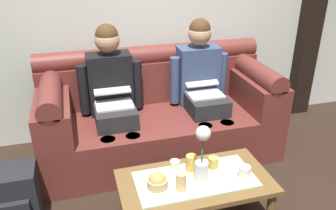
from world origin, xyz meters
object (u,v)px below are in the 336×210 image
at_px(flower_vase, 202,154).
at_px(cup_far_center, 213,162).
at_px(couch, 159,115).
at_px(cup_near_left, 245,172).
at_px(snack_bowl, 157,181).
at_px(cup_far_right, 191,163).
at_px(cup_far_left, 181,182).
at_px(person_left, 112,91).
at_px(backpack_left, 14,197).
at_px(person_right, 201,82).
at_px(cup_near_right, 175,167).
at_px(coffee_table, 195,185).

height_order(flower_vase, cup_far_center, flower_vase).
bearing_deg(couch, cup_far_center, -79.79).
distance_m(flower_vase, cup_near_left, 0.33).
xyz_separation_m(flower_vase, cup_far_center, (0.13, 0.11, -0.16)).
xyz_separation_m(couch, snack_bowl, (-0.27, -1.01, 0.05)).
bearing_deg(cup_far_right, couch, 90.37).
relative_size(cup_near_left, cup_far_left, 0.74).
relative_size(couch, person_left, 1.72).
xyz_separation_m(cup_far_center, backpack_left, (-1.38, 0.27, -0.21)).
bearing_deg(snack_bowl, flower_vase, -2.13).
relative_size(person_right, cup_far_center, 15.06).
xyz_separation_m(cup_near_right, cup_far_left, (-0.01, -0.19, 0.01)).
bearing_deg(person_left, cup_far_left, -75.21).
distance_m(person_right, cup_far_right, 1.01).
relative_size(person_right, flower_vase, 2.99).
xyz_separation_m(couch, cup_far_right, (0.01, -0.90, 0.06)).
distance_m(couch, person_left, 0.50).
relative_size(person_right, snack_bowl, 8.87).
bearing_deg(couch, backpack_left, -152.28).
relative_size(cup_near_right, cup_far_center, 1.17).
distance_m(coffee_table, flower_vase, 0.26).
height_order(person_right, cup_near_right, person_right).
relative_size(coffee_table, cup_near_right, 10.92).
bearing_deg(backpack_left, cup_near_left, -16.14).
bearing_deg(flower_vase, cup_near_left, -11.62).
bearing_deg(person_right, coffee_table, -112.44).
xyz_separation_m(person_left, cup_near_left, (0.73, -1.08, -0.23)).
height_order(person_left, cup_far_left, person_left).
height_order(couch, flower_vase, couch).
distance_m(flower_vase, snack_bowl, 0.34).
height_order(person_right, cup_far_center, person_right).
bearing_deg(cup_near_left, coffee_table, 165.54).
bearing_deg(cup_far_center, flower_vase, -140.02).
height_order(cup_near_left, backpack_left, cup_near_left).
relative_size(snack_bowl, cup_far_center, 1.70).
relative_size(cup_far_right, backpack_left, 0.27).
bearing_deg(cup_near_left, cup_near_right, 156.53).
bearing_deg(cup_near_left, cup_far_center, 132.44).
xyz_separation_m(coffee_table, cup_far_right, (0.01, 0.10, 0.11)).
bearing_deg(cup_far_right, cup_near_left, -30.56).
bearing_deg(cup_far_center, person_right, 74.78).
distance_m(snack_bowl, cup_far_left, 0.16).
xyz_separation_m(person_left, backpack_left, (-0.80, -0.63, -0.45)).
relative_size(couch, cup_near_left, 22.99).
bearing_deg(cup_far_right, person_right, 65.58).
relative_size(flower_vase, snack_bowl, 2.97).
distance_m(flower_vase, cup_far_left, 0.22).
height_order(coffee_table, cup_far_right, cup_far_right).
distance_m(couch, cup_far_left, 1.09).
height_order(person_left, flower_vase, person_left).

